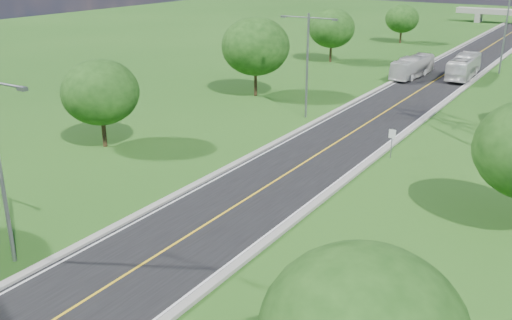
{
  "coord_description": "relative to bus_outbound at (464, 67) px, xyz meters",
  "views": [
    {
      "loc": [
        18.81,
        -3.53,
        15.23
      ],
      "look_at": [
        0.87,
        24.93,
        3.0
      ],
      "focal_mm": 40.0,
      "sensor_mm": 36.0,
      "label": 1
    }
  ],
  "objects": [
    {
      "name": "ground",
      "position": [
        -2.54,
        -12.4,
        -1.52
      ],
      "size": [
        260.0,
        260.0,
        0.0
      ],
      "primitive_type": "plane",
      "color": "#1F4C15",
      "rests_on": "ground"
    },
    {
      "name": "road",
      "position": [
        -2.54,
        -6.4,
        -1.49
      ],
      "size": [
        8.0,
        150.0,
        0.06
      ],
      "primitive_type": "cube",
      "color": "black",
      "rests_on": "ground"
    },
    {
      "name": "curb_left",
      "position": [
        -6.79,
        -6.4,
        -1.41
      ],
      "size": [
        0.5,
        150.0,
        0.22
      ],
      "primitive_type": "cube",
      "color": "gray",
      "rests_on": "ground"
    },
    {
      "name": "curb_right",
      "position": [
        1.71,
        -6.4,
        -1.41
      ],
      "size": [
        0.5,
        150.0,
        0.22
      ],
      "primitive_type": "cube",
      "color": "gray",
      "rests_on": "ground"
    },
    {
      "name": "speed_limit_sign",
      "position": [
        2.66,
        -34.41,
        0.08
      ],
      "size": [
        0.55,
        0.09,
        2.4
      ],
      "color": "slate",
      "rests_on": "ground"
    },
    {
      "name": "streetlight_mid_left",
      "position": [
        -8.54,
        -27.4,
        4.42
      ],
      "size": [
        5.9,
        0.25,
        10.0
      ],
      "color": "slate",
      "rests_on": "ground"
    },
    {
      "name": "streetlight_far_right",
      "position": [
        3.46,
        5.6,
        4.42
      ],
      "size": [
        5.9,
        0.25,
        10.0
      ],
      "color": "slate",
      "rests_on": "ground"
    },
    {
      "name": "tree_lb",
      "position": [
        -18.54,
        -44.4,
        3.12
      ],
      "size": [
        6.3,
        6.3,
        7.33
      ],
      "color": "black",
      "rests_on": "ground"
    },
    {
      "name": "tree_lc",
      "position": [
        -17.54,
        -22.4,
        4.05
      ],
      "size": [
        7.56,
        7.56,
        8.79
      ],
      "color": "black",
      "rests_on": "ground"
    },
    {
      "name": "tree_ld",
      "position": [
        -19.54,
        1.6,
        3.43
      ],
      "size": [
        6.72,
        6.72,
        7.82
      ],
      "color": "black",
      "rests_on": "ground"
    },
    {
      "name": "tree_le",
      "position": [
        -17.04,
        25.6,
        2.81
      ],
      "size": [
        5.88,
        5.88,
        6.84
      ],
      "color": "black",
      "rests_on": "ground"
    },
    {
      "name": "bus_outbound",
      "position": [
        0.0,
        0.0,
        0.0
      ],
      "size": [
        2.89,
        10.6,
        2.93
      ],
      "primitive_type": "imported",
      "rotation": [
        0.0,
        0.0,
        3.18
      ],
      "color": "silver",
      "rests_on": "road"
    },
    {
      "name": "bus_inbound",
      "position": [
        -5.73,
        -3.06,
        -0.12
      ],
      "size": [
        2.97,
        9.78,
        2.68
      ],
      "primitive_type": "imported",
      "rotation": [
        0.0,
        0.0,
        -0.07
      ],
      "color": "silver",
      "rests_on": "road"
    }
  ]
}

